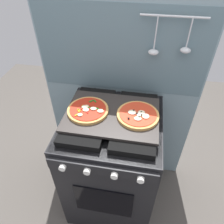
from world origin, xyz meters
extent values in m
plane|color=#4C4742|center=(0.00, 0.00, 0.00)|extent=(4.00, 4.00, 0.00)
cube|color=#7A939E|center=(0.00, 0.34, 0.78)|extent=(1.10, 0.03, 1.55)
cube|color=slate|center=(0.00, 0.32, 1.15)|extent=(1.08, 0.00, 0.56)
cylinder|color=silver|center=(0.28, 0.29, 1.38)|extent=(0.36, 0.01, 0.01)
cylinder|color=silver|center=(0.20, 0.29, 1.29)|extent=(0.01, 0.01, 0.19)
ellipsoid|color=silver|center=(0.20, 0.29, 1.18)|extent=(0.06, 0.05, 0.03)
cylinder|color=silver|center=(0.37, 0.29, 1.30)|extent=(0.01, 0.01, 0.16)
ellipsoid|color=silver|center=(0.37, 0.29, 1.20)|extent=(0.06, 0.05, 0.03)
cube|color=black|center=(0.00, 0.00, 0.43)|extent=(0.60, 0.60, 0.86)
cube|color=black|center=(0.00, 0.00, 0.85)|extent=(0.59, 0.59, 0.01)
cube|color=black|center=(-0.14, 0.00, 0.88)|extent=(0.24, 0.51, 0.04)
cube|color=black|center=(0.14, 0.00, 0.88)|extent=(0.24, 0.51, 0.04)
cube|color=black|center=(0.00, -0.31, 0.80)|extent=(0.58, 0.02, 0.07)
cylinder|color=silver|center=(-0.20, -0.33, 0.80)|extent=(0.04, 0.02, 0.04)
cylinder|color=silver|center=(-0.07, -0.33, 0.80)|extent=(0.04, 0.02, 0.04)
cylinder|color=silver|center=(0.07, -0.33, 0.80)|extent=(0.04, 0.02, 0.04)
cylinder|color=silver|center=(0.20, -0.33, 0.80)|extent=(0.04, 0.02, 0.04)
cube|color=black|center=(0.00, -0.30, 0.45)|extent=(0.36, 0.01, 0.28)
cube|color=#2D2826|center=(0.00, 0.00, 0.91)|extent=(0.54, 0.38, 0.02)
cylinder|color=tan|center=(-0.14, -0.01, 0.93)|extent=(0.24, 0.24, 0.02)
cylinder|color=#AD2614|center=(-0.14, -0.01, 0.94)|extent=(0.21, 0.21, 0.00)
ellipsoid|color=beige|center=(-0.06, -0.02, 0.94)|extent=(0.04, 0.03, 0.01)
ellipsoid|color=beige|center=(-0.17, -0.07, 0.94)|extent=(0.03, 0.03, 0.01)
ellipsoid|color=beige|center=(-0.16, 0.00, 0.94)|extent=(0.03, 0.03, 0.01)
ellipsoid|color=beige|center=(-0.15, 0.01, 0.94)|extent=(0.03, 0.03, 0.01)
ellipsoid|color=beige|center=(-0.11, -0.01, 0.94)|extent=(0.04, 0.03, 0.01)
ellipsoid|color=beige|center=(-0.15, -0.02, 0.94)|extent=(0.04, 0.03, 0.01)
cube|color=red|center=(-0.13, -0.01, 0.94)|extent=(0.02, 0.03, 0.00)
cube|color=#19721E|center=(-0.12, 0.06, 0.94)|extent=(0.02, 0.02, 0.00)
cube|color=gold|center=(-0.19, -0.04, 0.94)|extent=(0.02, 0.02, 0.00)
cube|color=#19721E|center=(-0.14, 0.06, 0.94)|extent=(0.02, 0.02, 0.00)
cube|color=#19721E|center=(-0.13, 0.00, 0.94)|extent=(0.02, 0.01, 0.00)
cube|color=gold|center=(-0.17, 0.01, 0.94)|extent=(0.02, 0.01, 0.00)
cube|color=gold|center=(-0.19, -0.08, 0.94)|extent=(0.02, 0.02, 0.00)
cube|color=#19721E|center=(-0.09, 0.00, 0.94)|extent=(0.03, 0.02, 0.00)
cube|color=#19721E|center=(-0.17, -0.01, 0.94)|extent=(0.02, 0.01, 0.00)
cube|color=gold|center=(-0.19, -0.03, 0.94)|extent=(0.03, 0.02, 0.00)
cube|color=red|center=(-0.14, -0.04, 0.94)|extent=(0.02, 0.03, 0.00)
cube|color=red|center=(-0.17, -0.02, 0.94)|extent=(0.02, 0.02, 0.00)
cylinder|color=tan|center=(0.15, 0.00, 0.93)|extent=(0.24, 0.24, 0.02)
cylinder|color=red|center=(0.15, 0.00, 0.94)|extent=(0.21, 0.21, 0.00)
ellipsoid|color=beige|center=(0.16, -0.01, 0.94)|extent=(0.03, 0.03, 0.01)
ellipsoid|color=beige|center=(0.17, 0.01, 0.94)|extent=(0.04, 0.04, 0.01)
ellipsoid|color=beige|center=(0.15, -0.05, 0.94)|extent=(0.04, 0.03, 0.01)
ellipsoid|color=beige|center=(0.12, 0.00, 0.94)|extent=(0.05, 0.04, 0.01)
ellipsoid|color=beige|center=(0.19, -0.02, 0.94)|extent=(0.04, 0.04, 0.01)
sphere|color=black|center=(0.16, -0.04, 0.94)|extent=(0.01, 0.01, 0.01)
sphere|color=black|center=(0.14, -0.01, 0.94)|extent=(0.01, 0.01, 0.01)
sphere|color=black|center=(0.17, 0.01, 0.94)|extent=(0.01, 0.01, 0.01)
sphere|color=black|center=(0.12, 0.01, 0.94)|extent=(0.01, 0.01, 0.01)
sphere|color=black|center=(0.10, -0.06, 0.94)|extent=(0.01, 0.01, 0.01)
sphere|color=black|center=(0.17, -0.02, 0.94)|extent=(0.01, 0.01, 0.01)
camera|label=1|loc=(0.16, -0.91, 1.73)|focal=34.00mm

